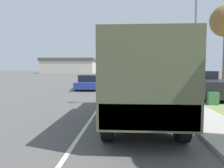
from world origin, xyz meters
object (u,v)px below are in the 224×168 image
Objects in this scene: car_second_ahead at (126,78)px; car_fourth_ahead at (113,72)px; car_nearest_ahead at (89,83)px; lamp_post at (192,12)px; car_third_ahead at (127,74)px; military_truck at (140,77)px; pickup_truck at (205,85)px.

car_fourth_ahead is (-3.40, 25.41, 0.08)m from car_second_ahead.
car_nearest_ahead is 0.97× the size of car_second_ahead.
car_third_ahead is at bearing 95.02° from lamp_post.
car_second_ahead is 25.64m from car_fourth_ahead.
car_third_ahead is at bearing 90.68° from military_truck.
pickup_truck is (4.95, 7.05, -0.85)m from military_truck.
lamp_post is (6.55, -44.92, 3.99)m from car_fourth_ahead.
car_third_ahead reaches higher than car_nearest_ahead.
lamp_post is at bearing -81.71° from car_fourth_ahead.
car_nearest_ahead is at bearing -98.03° from car_third_ahead.
lamp_post is (3.07, -34.95, 3.96)m from car_third_ahead.
car_fourth_ahead is 41.40m from pickup_truck.
car_third_ahead is 35.31m from lamp_post.
car_third_ahead is (0.07, 15.44, 0.11)m from car_second_ahead.
car_second_ahead is 15.44m from car_third_ahead.
lamp_post reaches higher than pickup_truck.
car_nearest_ahead is 0.81× the size of pickup_truck.
pickup_truck is at bearing -70.02° from car_second_ahead.
car_second_ahead reaches higher than car_nearest_ahead.
military_truck is 1.56× the size of car_third_ahead.
pickup_truck is at bearing -79.97° from car_third_ahead.
lamp_post reaches higher than car_second_ahead.
car_fourth_ahead is 0.73× the size of pickup_truck.
lamp_post reaches higher than car_fourth_ahead.
military_truck is 1.82× the size of car_fourth_ahead.
pickup_truck is (8.98, -5.00, 0.25)m from car_nearest_ahead.
car_nearest_ahead is (-4.04, 12.05, -1.09)m from military_truck.
car_third_ahead is 1.16× the size of car_fourth_ahead.
pickup_truck is at bearing -29.11° from car_nearest_ahead.
military_truck is at bearing -89.32° from car_third_ahead.
pickup_truck reaches higher than car_nearest_ahead.
lamp_post is (3.15, -19.51, 4.07)m from car_second_ahead.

